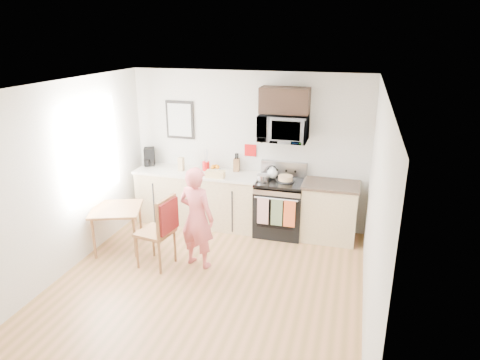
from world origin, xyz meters
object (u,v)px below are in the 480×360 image
(microwave, at_px, (283,128))
(dining_table, at_px, (116,213))
(cake, at_px, (285,179))
(chair, at_px, (163,223))
(range, at_px, (280,208))
(person, at_px, (197,218))

(microwave, distance_m, dining_table, 2.87)
(cake, bearing_deg, dining_table, -153.45)
(microwave, height_order, chair, microwave)
(range, bearing_deg, chair, -131.52)
(dining_table, bearing_deg, microwave, 29.73)
(dining_table, height_order, chair, chair)
(microwave, bearing_deg, chair, -129.64)
(dining_table, distance_m, cake, 2.67)
(person, xyz_separation_m, cake, (1.01, 1.31, 0.23))
(dining_table, bearing_deg, cake, 26.55)
(person, bearing_deg, dining_table, 7.89)
(cake, bearing_deg, range, 167.84)
(range, height_order, microwave, microwave)
(range, distance_m, dining_table, 2.58)
(person, height_order, dining_table, person)
(microwave, height_order, person, microwave)
(person, xyz_separation_m, dining_table, (-1.35, 0.13, -0.14))
(range, bearing_deg, dining_table, -152.29)
(person, height_order, cake, person)
(person, bearing_deg, chair, 38.14)
(person, bearing_deg, microwave, -109.44)
(microwave, xyz_separation_m, cake, (0.08, -0.12, -0.79))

